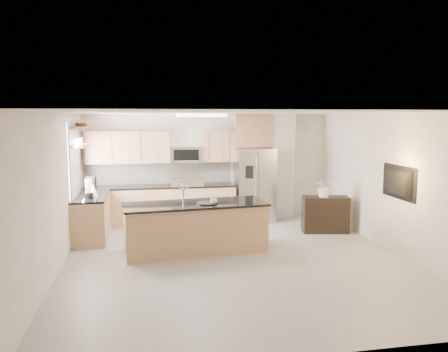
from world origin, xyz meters
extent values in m
plane|color=gray|center=(0.00, 0.00, 0.00)|extent=(6.50, 6.50, 0.00)
cube|color=white|center=(0.00, 0.00, 2.60)|extent=(6.00, 6.50, 0.02)
cube|color=silver|center=(0.00, 3.25, 1.30)|extent=(6.00, 0.02, 2.60)
cube|color=silver|center=(0.00, -3.25, 1.30)|extent=(6.00, 0.02, 2.60)
cube|color=silver|center=(-3.00, 0.00, 1.30)|extent=(0.02, 6.50, 2.60)
cube|color=silver|center=(3.00, 0.00, 1.30)|extent=(0.02, 6.50, 2.60)
cube|color=tan|center=(-1.23, 2.92, 0.44)|extent=(3.55, 0.65, 0.88)
cube|color=black|center=(-1.23, 2.92, 0.90)|extent=(3.55, 0.66, 0.04)
cube|color=beige|center=(-1.23, 3.24, 1.18)|extent=(3.55, 0.02, 0.52)
cube|color=tan|center=(-2.67, 1.85, 0.44)|extent=(0.65, 1.50, 0.88)
cube|color=black|center=(-2.67, 1.85, 0.90)|extent=(0.66, 1.50, 0.04)
cube|color=black|center=(-0.60, 2.92, 0.45)|extent=(0.76, 0.64, 0.90)
cube|color=black|center=(-0.60, 2.92, 0.92)|extent=(0.76, 0.62, 0.03)
cube|color=#AFAFB1|center=(-0.60, 2.62, 1.03)|extent=(0.76, 0.04, 0.22)
cube|color=#A87D5B|center=(-1.94, 3.08, 1.83)|extent=(1.92, 0.33, 0.75)
cube|color=#A87D5B|center=(0.19, 3.08, 1.83)|extent=(0.82, 0.33, 0.75)
cube|color=#AFAFB1|center=(-0.60, 3.05, 1.63)|extent=(0.76, 0.40, 0.40)
cube|color=black|center=(-0.60, 2.85, 1.63)|extent=(0.60, 0.02, 0.28)
cube|color=#AFAFB1|center=(1.06, 2.88, 0.89)|extent=(0.92, 0.75, 1.78)
cube|color=gray|center=(1.06, 2.50, 0.89)|extent=(0.02, 0.01, 1.69)
cube|color=black|center=(0.84, 2.48, 1.25)|extent=(0.18, 0.03, 0.30)
cube|color=beige|center=(1.82, 3.10, 1.30)|extent=(0.60, 0.30, 2.60)
cube|color=white|center=(-2.98, 1.85, 1.65)|extent=(0.03, 1.05, 1.55)
cube|color=silver|center=(-2.97, 1.85, 1.65)|extent=(0.03, 1.15, 1.65)
cube|color=#995C3D|center=(-2.85, 1.95, 1.95)|extent=(0.30, 1.20, 0.04)
cube|color=#995C3D|center=(-2.85, 1.95, 2.32)|extent=(0.30, 1.20, 0.04)
cube|color=white|center=(-0.40, 1.60, 2.56)|extent=(1.00, 0.50, 0.06)
cube|color=tan|center=(-0.65, 0.64, 0.44)|extent=(2.69, 1.15, 0.88)
cube|color=black|center=(-0.65, 0.64, 0.90)|extent=(2.75, 1.21, 0.04)
cube|color=black|center=(-0.85, 0.64, 0.89)|extent=(0.55, 0.40, 0.01)
cylinder|color=#AFAFB1|center=(-0.85, 0.86, 1.09)|extent=(0.03, 0.03, 0.34)
torus|color=#AFAFB1|center=(-0.85, 0.80, 1.24)|extent=(0.21, 0.03, 0.21)
cube|color=black|center=(2.33, 1.50, 0.40)|extent=(1.05, 0.58, 0.79)
imported|color=silver|center=(-0.32, 0.49, 0.98)|extent=(0.15, 0.15, 0.10)
cylinder|color=black|center=(-0.43, 0.55, 0.94)|extent=(0.47, 0.47, 0.02)
cylinder|color=black|center=(-2.67, 1.53, 0.98)|extent=(0.17, 0.17, 0.12)
cylinder|color=silver|center=(-2.67, 1.53, 1.17)|extent=(0.13, 0.13, 0.27)
cone|color=#AFAFB1|center=(-2.62, 1.87, 1.04)|extent=(0.21, 0.21, 0.23)
cylinder|color=black|center=(-2.62, 1.87, 1.16)|extent=(0.04, 0.04, 0.04)
cube|color=black|center=(-2.69, 2.12, 1.10)|extent=(0.20, 0.24, 0.35)
cylinder|color=#AFAFB1|center=(-2.69, 2.06, 1.01)|extent=(0.11, 0.11, 0.12)
imported|color=#AFAFB1|center=(-2.85, 2.25, 2.39)|extent=(0.44, 0.44, 0.10)
imported|color=white|center=(2.27, 1.45, 1.14)|extent=(0.72, 0.65, 0.70)
imported|color=black|center=(2.91, -0.20, 1.35)|extent=(0.14, 1.08, 0.62)
camera|label=1|loc=(-1.56, -7.36, 2.53)|focal=35.00mm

